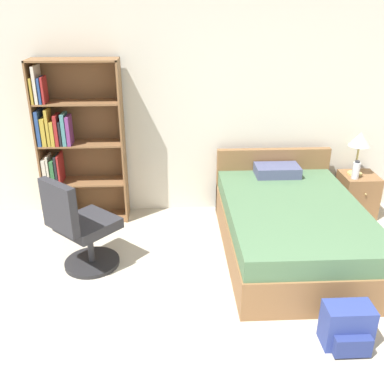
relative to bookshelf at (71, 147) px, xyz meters
The scene contains 8 objects.
wall_back 1.89m from the bookshelf, ahead, with size 9.00×0.06×2.60m.
bookshelf is the anchor object (origin of this frame).
bed 2.56m from the bookshelf, 20.08° to the right, with size 1.34×2.04×0.81m.
office_chair 1.21m from the bookshelf, 76.23° to the right, with size 0.72×0.72×0.96m.
nightstand 3.42m from the bookshelf, ahead, with size 0.41×0.43×0.51m.
table_lamp 3.30m from the bookshelf, ahead, with size 0.25×0.25×0.51m.
water_bottle 3.27m from the bookshelf, ahead, with size 0.08×0.08×0.22m.
backpack_blue 3.37m from the bookshelf, 42.45° to the right, with size 0.36×0.28×0.34m.
Camera 1 is at (-0.68, -1.66, 2.39)m, focal length 40.00 mm.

